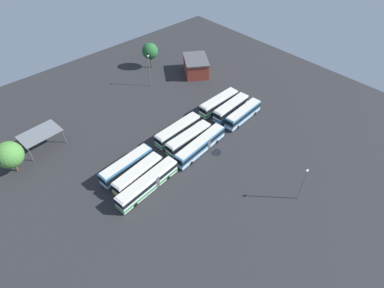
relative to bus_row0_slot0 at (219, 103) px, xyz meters
name	(u,v)px	position (x,y,z in m)	size (l,w,h in m)	color
ground_plane	(189,143)	(15.30, 5.02, -1.83)	(111.90, 111.90, 0.00)	#28282B
bus_row0_slot0	(219,103)	(0.00, 0.00, 0.00)	(12.57, 3.02, 3.45)	silver
bus_row0_slot1	(231,108)	(-0.65, 3.77, 0.00)	(11.95, 3.54, 3.45)	silver
bus_row0_slot2	(243,114)	(-0.95, 7.69, 0.00)	(12.29, 3.69, 3.45)	teal
bus_row1_slot0	(178,130)	(15.45, 1.27, 0.00)	(12.97, 3.36, 3.45)	silver
bus_row1_slot1	(189,138)	(15.53, 5.17, 0.00)	(12.53, 3.17, 3.45)	silver
bus_row1_slot2	(200,145)	(15.15, 8.77, 0.00)	(15.14, 4.25, 3.45)	teal
bus_row2_slot0	(127,166)	(31.14, 2.66, 0.00)	(12.82, 3.76, 3.45)	teal
bus_row2_slot1	(138,174)	(30.83, 6.36, 0.00)	(12.22, 4.16, 3.45)	silver
bus_row2_slot2	(148,183)	(30.77, 9.70, 0.00)	(15.14, 4.31, 3.45)	silver
depot_building	(196,66)	(-7.96, -17.45, 0.71)	(11.16, 11.89, 5.03)	maroon
maintenance_shelter	(40,134)	(41.03, -17.39, 1.97)	(9.27, 6.36, 4.01)	slate
lamp_post_far_corner	(303,184)	(10.19, 31.81, 2.76)	(0.56, 0.28, 8.35)	slate
lamp_post_near_entrance	(149,70)	(6.61, -21.33, 3.42)	(0.56, 0.28, 9.66)	slate
tree_west_edge	(9,155)	(48.71, -13.85, 2.97)	(5.79, 5.79, 7.71)	brown
tree_north_edge	(150,51)	(-0.02, -29.80, 3.76)	(4.97, 4.97, 8.09)	brown
puddle_between_rows	(216,152)	(12.76, 11.50, -1.82)	(2.48, 2.48, 0.01)	black
puddle_centre_drain	(128,156)	(28.42, -1.36, -1.82)	(1.52, 1.52, 0.01)	black
puddle_back_corner	(205,124)	(7.40, 2.44, -1.82)	(2.37, 2.37, 0.01)	black
puddle_front_lane	(216,103)	(-1.01, -1.96, -1.82)	(1.45, 1.45, 0.01)	black
puddle_near_shelter	(178,129)	(13.73, -0.69, -1.82)	(2.27, 2.27, 0.01)	black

